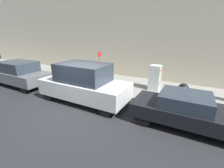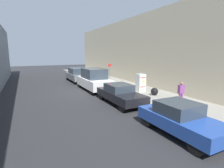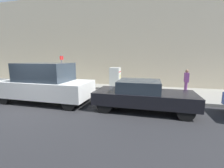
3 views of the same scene
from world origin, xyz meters
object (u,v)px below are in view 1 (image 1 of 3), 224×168
at_px(discarded_refrigerator, 155,78).
at_px(parked_van_white, 84,83).
at_px(parked_suv_gray, 19,73).
at_px(street_sign_post, 100,68).
at_px(parked_sedan_dark, 188,110).
at_px(fire_hydrant, 74,78).
at_px(trash_bag, 183,88).

bearing_deg(discarded_refrigerator, parked_van_white, -42.89).
height_order(discarded_refrigerator, parked_suv_gray, discarded_refrigerator).
relative_size(street_sign_post, parked_van_white, 0.50).
xyz_separation_m(parked_van_white, parked_sedan_dark, (-0.00, 5.16, -0.33)).
height_order(street_sign_post, parked_sedan_dark, street_sign_post).
bearing_deg(fire_hydrant, parked_suv_gray, -61.30).
height_order(fire_hydrant, parked_suv_gray, parked_suv_gray).
distance_m(fire_hydrant, parked_van_white, 3.15).
bearing_deg(discarded_refrigerator, trash_bag, 95.75).
bearing_deg(parked_suv_gray, parked_sedan_dark, 90.00).
distance_m(parked_suv_gray, parked_van_white, 5.93).
bearing_deg(fire_hydrant, discarded_refrigerator, 104.18).
relative_size(discarded_refrigerator, fire_hydrant, 2.15).
xyz_separation_m(discarded_refrigerator, parked_suv_gray, (3.30, -9.00, -0.05)).
relative_size(trash_bag, parked_van_white, 0.12).
relative_size(parked_van_white, parked_sedan_dark, 1.11).
distance_m(street_sign_post, parked_sedan_dark, 5.60).
height_order(trash_bag, parked_suv_gray, parked_suv_gray).
bearing_deg(discarded_refrigerator, parked_suv_gray, -69.85).
height_order(discarded_refrigerator, parked_sedan_dark, discarded_refrigerator).
distance_m(fire_hydrant, trash_bag, 7.39).
bearing_deg(fire_hydrant, street_sign_post, 86.32).
bearing_deg(trash_bag, parked_van_white, -53.98).
xyz_separation_m(parked_suv_gray, parked_sedan_dark, (-0.00, 11.09, -0.18)).
bearing_deg(street_sign_post, discarded_refrigerator, 116.03).
bearing_deg(parked_van_white, parked_suv_gray, -90.00).
distance_m(trash_bag, parked_sedan_dark, 3.50).
distance_m(discarded_refrigerator, parked_sedan_dark, 3.92).
distance_m(discarded_refrigerator, parked_van_white, 4.51).
xyz_separation_m(street_sign_post, trash_bag, (-1.72, 4.87, -1.07)).
xyz_separation_m(discarded_refrigerator, fire_hydrant, (1.39, -5.51, -0.42)).
distance_m(street_sign_post, trash_bag, 5.27).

